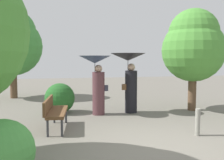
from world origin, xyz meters
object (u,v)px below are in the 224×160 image
object	(u,v)px
park_bench	(54,110)
tree_near_right	(193,45)
person_left	(97,75)
tree_mid_left	(12,42)
person_right	(129,71)
path_marker_post	(198,122)

from	to	relation	value
park_bench	tree_near_right	xyz separation A→B (m)	(4.90, 1.44, 1.85)
person_left	tree_mid_left	world-z (taller)	tree_mid_left
person_right	tree_near_right	world-z (taller)	tree_near_right
person_left	tree_near_right	bearing A→B (deg)	-99.32
park_bench	person_left	bearing A→B (deg)	-36.17
park_bench	tree_mid_left	size ratio (longest dim) A/B	0.37
person_right	path_marker_post	world-z (taller)	person_right
path_marker_post	tree_mid_left	bearing A→B (deg)	125.65
tree_near_right	tree_mid_left	world-z (taller)	tree_mid_left
tree_near_right	park_bench	bearing A→B (deg)	-163.58
person_left	path_marker_post	distance (m)	3.63
tree_mid_left	path_marker_post	distance (m)	9.33
person_left	path_marker_post	size ratio (longest dim) A/B	2.98
person_left	tree_near_right	distance (m)	3.65
person_left	path_marker_post	xyz separation A→B (m)	(2.00, -2.86, -1.00)
person_right	tree_mid_left	size ratio (longest dim) A/B	0.49
tree_near_right	path_marker_post	bearing A→B (deg)	-118.06
person_right	person_left	bearing A→B (deg)	84.75
person_left	tree_mid_left	size ratio (longest dim) A/B	0.47
person_right	tree_near_right	bearing A→B (deg)	-101.31
person_right	tree_mid_left	xyz separation A→B (m)	(-4.41, 4.41, 1.22)
person_right	park_bench	xyz separation A→B (m)	(-2.54, -1.56, -0.94)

